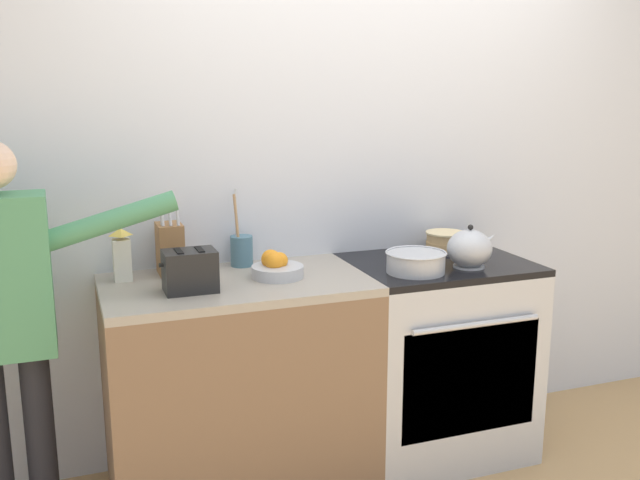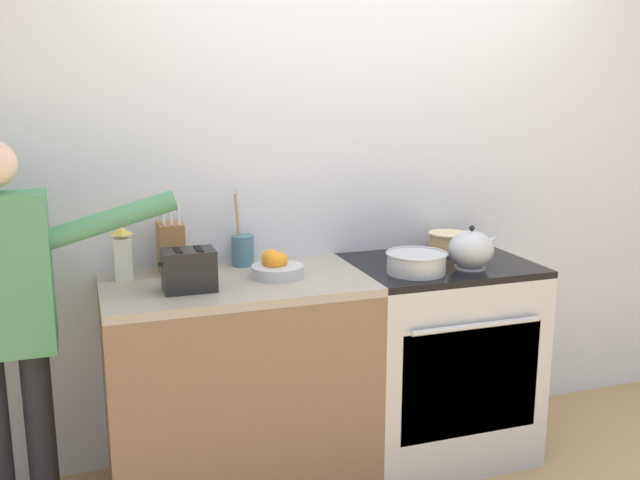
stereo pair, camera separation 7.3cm
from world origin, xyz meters
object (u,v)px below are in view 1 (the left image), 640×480
object	(u,v)px
mixing_bowl	(416,262)
knife_block	(170,248)
utensil_crock	(241,249)
person_baker	(8,310)
tea_kettle	(470,249)
toaster	(190,271)
fruit_bowl	(276,267)
stove_range	(435,357)
layer_cake	(445,242)
milk_carton	(122,256)

from	to	relation	value
mixing_bowl	knife_block	distance (m)	1.04
utensil_crock	person_baker	distance (m)	0.98
tea_kettle	toaster	distance (m)	1.21
knife_block	utensil_crock	xyz separation A→B (m)	(0.31, 0.03, -0.04)
tea_kettle	fruit_bowl	size ratio (longest dim) A/B	1.10
mixing_bowl	fruit_bowl	distance (m)	0.59
tea_kettle	knife_block	xyz separation A→B (m)	(-1.24, 0.34, 0.03)
person_baker	utensil_crock	bearing A→B (deg)	8.19
stove_range	knife_block	distance (m)	1.32
tea_kettle	knife_block	world-z (taller)	knife_block
fruit_bowl	person_baker	xyz separation A→B (m)	(-1.03, -0.02, -0.06)
stove_range	person_baker	world-z (taller)	person_baker
stove_range	person_baker	xyz separation A→B (m)	(-1.80, -0.01, 0.44)
toaster	person_baker	bearing A→B (deg)	174.27
tea_kettle	fruit_bowl	distance (m)	0.85
layer_cake	tea_kettle	size ratio (longest dim) A/B	0.95
layer_cake	utensil_crock	bearing A→B (deg)	175.98
milk_carton	person_baker	bearing A→B (deg)	-157.02
utensil_crock	knife_block	bearing A→B (deg)	-174.70
milk_carton	layer_cake	bearing A→B (deg)	-0.05
layer_cake	person_baker	size ratio (longest dim) A/B	0.15
tea_kettle	person_baker	size ratio (longest dim) A/B	0.16
knife_block	person_baker	size ratio (longest dim) A/B	0.20
utensil_crock	toaster	size ratio (longest dim) A/B	1.57
person_baker	stove_range	bearing A→B (deg)	-6.18
mixing_bowl	utensil_crock	bearing A→B (deg)	151.06
layer_cake	toaster	bearing A→B (deg)	-168.95
fruit_bowl	milk_carton	distance (m)	0.63
milk_carton	person_baker	distance (m)	0.48
layer_cake	fruit_bowl	world-z (taller)	fruit_bowl
layer_cake	fruit_bowl	xyz separation A→B (m)	(-0.89, -0.16, -0.00)
layer_cake	tea_kettle	xyz separation A→B (m)	(-0.05, -0.30, 0.04)
layer_cake	knife_block	world-z (taller)	knife_block
utensil_crock	fruit_bowl	size ratio (longest dim) A/B	1.57
stove_range	tea_kettle	size ratio (longest dim) A/B	3.85
milk_carton	toaster	bearing A→B (deg)	-47.01
fruit_bowl	utensil_crock	bearing A→B (deg)	111.00
fruit_bowl	toaster	distance (m)	0.38
stove_range	milk_carton	bearing A→B (deg)	173.02
person_baker	milk_carton	bearing A→B (deg)	16.35
layer_cake	tea_kettle	distance (m)	0.31
utensil_crock	mixing_bowl	bearing A→B (deg)	-28.94
stove_range	tea_kettle	distance (m)	0.56
layer_cake	stove_range	bearing A→B (deg)	-126.79
mixing_bowl	milk_carton	xyz separation A→B (m)	(-1.18, 0.30, 0.06)
person_baker	fruit_bowl	bearing A→B (deg)	-5.73
person_baker	knife_block	bearing A→B (deg)	12.68
milk_carton	person_baker	world-z (taller)	person_baker
layer_cake	milk_carton	world-z (taller)	milk_carton
mixing_bowl	tea_kettle	bearing A→B (deg)	-0.17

